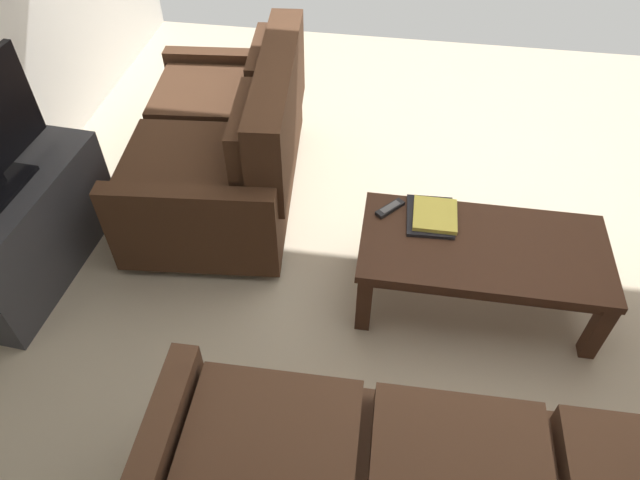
# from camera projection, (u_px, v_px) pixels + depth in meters

# --- Properties ---
(ground_plane) EXTENTS (5.26, 4.86, 0.01)m
(ground_plane) POSITION_uv_depth(u_px,v_px,m) (467.00, 258.00, 3.10)
(ground_plane) COLOR #B7A88E
(loveseat_near) EXTENTS (0.99, 1.47, 0.87)m
(loveseat_near) POSITION_uv_depth(u_px,v_px,m) (229.00, 143.00, 3.21)
(loveseat_near) COLOR black
(loveseat_near) RESTS_ON ground
(coffee_table) EXTENTS (1.13, 0.56, 0.40)m
(coffee_table) POSITION_uv_depth(u_px,v_px,m) (483.00, 255.00, 2.66)
(coffee_table) COLOR #3D2316
(coffee_table) RESTS_ON ground
(tv_stand) EXTENTS (0.49, 1.02, 0.55)m
(tv_stand) POSITION_uv_depth(u_px,v_px,m) (23.00, 229.00, 2.86)
(tv_stand) COLOR #38383D
(tv_stand) RESTS_ON ground
(book_stack) EXTENTS (0.24, 0.29, 0.04)m
(book_stack) POSITION_uv_depth(u_px,v_px,m) (433.00, 216.00, 2.72)
(book_stack) COLOR black
(book_stack) RESTS_ON coffee_table
(tv_remote) EXTENTS (0.14, 0.15, 0.02)m
(tv_remote) POSITION_uv_depth(u_px,v_px,m) (390.00, 208.00, 2.77)
(tv_remote) COLOR black
(tv_remote) RESTS_ON coffee_table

